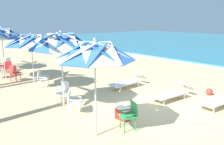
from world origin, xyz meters
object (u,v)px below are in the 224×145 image
at_px(plastic_chair_6, 14,72).
at_px(beach_ball, 209,92).
at_px(plastic_chair_1, 63,91).
at_px(cooler_box, 123,113).
at_px(plastic_chair_3, 42,77).
at_px(plastic_chair_4, 8,68).
at_px(beach_umbrella_0, 95,52).
at_px(sun_lounger_1, 173,93).
at_px(plastic_chair_0, 130,114).
at_px(plastic_chair_9, 7,63).
at_px(plastic_chair_2, 73,100).
at_px(sun_lounger_2, 129,81).
at_px(sun_lounger_0, 221,99).
at_px(plastic_chair_7, 1,65).
at_px(beach_umbrella_1, 61,42).
at_px(beach_umbrella_3, 1,34).
at_px(beach_umbrella_2, 31,41).

xyz_separation_m(plastic_chair_6, beach_ball, (7.97, 5.68, -0.35)).
xyz_separation_m(plastic_chair_1, cooler_box, (2.73, 0.72, -0.30)).
relative_size(plastic_chair_3, plastic_chair_4, 1.00).
relative_size(beach_umbrella_0, sun_lounger_1, 1.27).
height_order(plastic_chair_0, plastic_chair_9, same).
height_order(plastic_chair_2, sun_lounger_1, plastic_chair_2).
xyz_separation_m(plastic_chair_1, plastic_chair_3, (-2.59, 0.29, 0.00)).
xyz_separation_m(plastic_chair_6, sun_lounger_2, (4.77, 3.86, -0.22)).
xyz_separation_m(beach_umbrella_0, sun_lounger_1, (-0.48, 4.33, -2.11)).
xyz_separation_m(plastic_chair_0, sun_lounger_0, (0.87, 4.04, -0.22)).
bearing_deg(sun_lounger_0, plastic_chair_3, -149.08).
xyz_separation_m(plastic_chair_1, plastic_chair_7, (-7.21, -0.29, 0.00)).
bearing_deg(beach_umbrella_0, plastic_chair_4, 177.41).
height_order(beach_umbrella_0, plastic_chair_1, beach_umbrella_0).
xyz_separation_m(beach_umbrella_1, cooler_box, (2.23, 0.97, -2.26)).
height_order(beach_umbrella_0, beach_umbrella_1, beach_umbrella_1).
bearing_deg(plastic_chair_3, sun_lounger_1, 33.20).
height_order(beach_umbrella_0, beach_ball, beach_umbrella_0).
bearing_deg(sun_lounger_0, plastic_chair_1, -134.13).
bearing_deg(plastic_chair_6, beach_umbrella_3, -152.42).
bearing_deg(cooler_box, plastic_chair_0, -27.80).
relative_size(plastic_chair_0, beach_umbrella_2, 0.33).
height_order(plastic_chair_2, plastic_chair_9, same).
distance_m(plastic_chair_0, beach_ball, 5.00).
distance_m(beach_umbrella_2, plastic_chair_7, 5.07).
height_order(plastic_chair_0, plastic_chair_4, same).
xyz_separation_m(plastic_chair_6, cooler_box, (7.40, 1.04, -0.30)).
xyz_separation_m(plastic_chair_4, plastic_chair_9, (-1.50, 0.40, 0.00)).
relative_size(plastic_chair_0, plastic_chair_1, 1.00).
distance_m(beach_umbrella_1, plastic_chair_4, 6.84).
bearing_deg(plastic_chair_1, plastic_chair_9, 178.76).
bearing_deg(beach_umbrella_1, plastic_chair_4, 179.86).
xyz_separation_m(plastic_chair_1, plastic_chair_9, (-7.55, 0.16, 0.00)).
bearing_deg(cooler_box, plastic_chair_7, -174.18).
relative_size(plastic_chair_6, plastic_chair_7, 1.00).
xyz_separation_m(sun_lounger_2, beach_ball, (3.20, 1.82, -0.13)).
distance_m(plastic_chair_3, sun_lounger_2, 4.23).
bearing_deg(beach_umbrella_1, plastic_chair_3, 170.08).
xyz_separation_m(plastic_chair_0, sun_lounger_1, (-0.81, 3.31, -0.22)).
height_order(beach_umbrella_1, plastic_chair_9, beach_umbrella_1).
relative_size(plastic_chair_3, sun_lounger_0, 0.39).
relative_size(cooler_box, beach_ball, 1.69).
height_order(beach_umbrella_0, plastic_chair_4, beach_umbrella_0).
distance_m(plastic_chair_3, plastic_chair_6, 2.16).
xyz_separation_m(plastic_chair_6, plastic_chair_7, (-2.55, 0.03, 0.00)).
height_order(beach_umbrella_2, beach_umbrella_3, beach_umbrella_3).
bearing_deg(plastic_chair_9, sun_lounger_1, 19.14).
bearing_deg(plastic_chair_0, cooler_box, 152.20).
relative_size(plastic_chair_2, beach_umbrella_2, 0.33).
relative_size(plastic_chair_2, beach_umbrella_3, 0.30).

